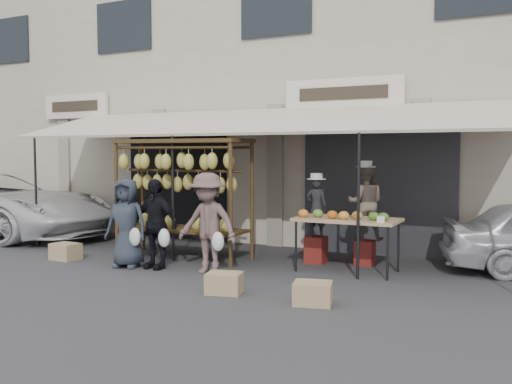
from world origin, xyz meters
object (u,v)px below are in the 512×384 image
Objects in this scene: customer_left at (127,223)px; crate_near_a at (224,283)px; customer_right at (208,223)px; vendor_left at (316,207)px; customer_mid at (155,224)px; crate_far at (66,252)px; crate_near_b at (313,293)px; vendor_right at (366,203)px; banana_rack at (181,175)px; produce_table at (347,220)px.

crate_near_a is at bearing -29.71° from customer_left.
vendor_left is at bearing 52.45° from customer_right.
customer_left is at bearing -161.34° from customer_mid.
customer_right reaches higher than crate_far.
customer_mid is at bearing 163.32° from crate_near_b.
banana_rack is at bearing 0.71° from vendor_right.
vendor_left is 0.87m from vendor_right.
customer_mid is at bearing -83.41° from banana_rack.
customer_mid reaches higher than crate_far.
crate_near_a is (1.93, -0.98, -0.63)m from customer_mid.
customer_mid is at bearing 4.39° from customer_left.
produce_table is at bearing 96.28° from crate_near_b.
crate_near_b is (0.97, -2.67, -0.87)m from vendor_left.
customer_right is 3.36× the size of crate_near_b.
vendor_left is at bearing 17.00° from banana_rack.
customer_left is (-3.64, -2.04, -0.33)m from vendor_right.
vendor_right is at bearing 34.97° from customer_mid.
customer_mid is at bearing 3.04° from crate_far.
banana_rack is 1.41m from customer_left.
customer_mid reaches higher than produce_table.
vendor_right is 3.04m from crate_near_b.
customer_right reaches higher than crate_near_b.
customer_mid is at bearing 28.96° from vendor_left.
vendor_right is 0.80× the size of customer_right.
crate_near_b is (1.33, 0.01, 0.00)m from crate_near_a.
customer_mid reaches higher than crate_near_b.
banana_rack is at bearing 29.64° from crate_far.
produce_table is at bearing 65.44° from vendor_right.
customer_left is 3.09× the size of crate_far.
vendor_left is 0.64× the size of customer_right.
vendor_right is 5.58m from crate_far.
crate_near_b is at bearing -29.86° from banana_rack.
crate_near_a is (-0.37, -2.68, -0.87)m from vendor_left.
customer_mid is 3.46m from crate_near_b.
crate_near_a is at bearing -23.25° from customer_mid.
crate_far is at bearing -165.54° from produce_table.
customer_mid is (-3.02, -1.18, -0.10)m from produce_table.
crate_near_b is at bearing -9.45° from crate_far.
customer_left is 1.60m from crate_far.
banana_rack is 1.53× the size of produce_table.
customer_right is at bearing -151.02° from produce_table.
customer_mid is 0.93× the size of customer_right.
customer_left is 1.53m from customer_right.
customer_right is 3.07m from crate_far.
banana_rack reaches higher than crate_near_b.
vendor_left reaches higher than crate_near_a.
produce_table is 2.30m from customer_right.
customer_left is 2.65m from crate_near_a.
customer_left is at bearing 167.40° from crate_near_b.
banana_rack is 1.68× the size of customer_left.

